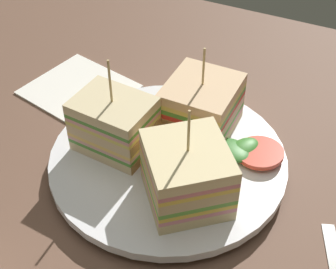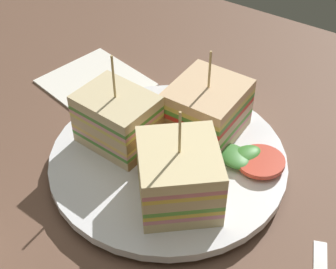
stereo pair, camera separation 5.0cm
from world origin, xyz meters
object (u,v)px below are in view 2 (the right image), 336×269
plate (168,160)px  sandwich_wedge_0 (179,175)px  sandwich_wedge_2 (118,120)px  napkin (95,82)px  sandwich_wedge_1 (207,110)px

plate → sandwich_wedge_0: size_ratio=2.33×
sandwich_wedge_2 → napkin: (10.45, -8.32, -4.45)cm
sandwich_wedge_0 → sandwich_wedge_2: bearing=31.2°
sandwich_wedge_2 → napkin: bearing=146.0°
sandwich_wedge_0 → sandwich_wedge_2: 10.15cm
sandwich_wedge_1 → napkin: bearing=-95.8°
sandwich_wedge_1 → napkin: sandwich_wedge_1 is taller
plate → napkin: size_ratio=2.07×
napkin → sandwich_wedge_1: bearing=174.1°
plate → sandwich_wedge_1: (-1.24, -5.61, 3.63)cm
sandwich_wedge_1 → plate: bearing=-12.4°
sandwich_wedge_0 → sandwich_wedge_1: (2.70, -9.79, -0.11)cm
sandwich_wedge_1 → sandwich_wedge_2: size_ratio=0.95×
sandwich_wedge_2 → napkin: size_ratio=0.90×
plate → sandwich_wedge_0: 6.85cm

